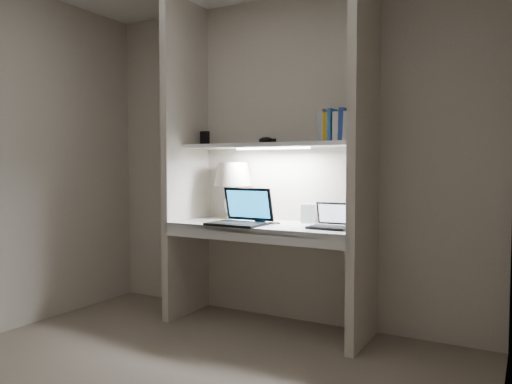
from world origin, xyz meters
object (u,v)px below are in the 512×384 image
Objects in this scene: book_row at (335,126)px; laptop_main at (241,216)px; speaker at (308,213)px; laptop_netbook at (331,222)px; table_lamp at (233,181)px.

laptop_main is at bearing -160.26° from book_row.
speaker is at bearing 159.49° from book_row.
table_lamp is at bearing 169.88° from laptop_netbook.
laptop_main is at bearing -170.12° from laptop_netbook.
book_row reaches higher than laptop_netbook.
table_lamp is at bearing 176.31° from book_row.
laptop_netbook reaches higher than speaker.
laptop_main is at bearing -49.54° from table_lamp.
table_lamp is 1.64× the size of laptop_netbook.
table_lamp is 3.15× the size of speaker.
book_row is at bearing 20.91° from laptop_main.
table_lamp reaches higher than laptop_netbook.
laptop_main reaches higher than laptop_netbook.
speaker is at bearing 2.80° from table_lamp.
table_lamp is 0.45m from laptop_main.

